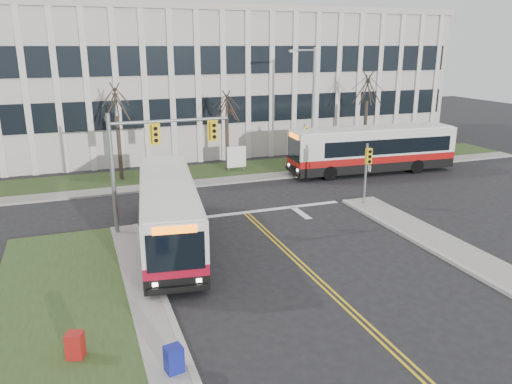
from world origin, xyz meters
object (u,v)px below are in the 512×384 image
(bus_main, at_px, (168,214))
(newspaper_box_blue, at_px, (174,361))
(bus_cross, at_px, (372,151))
(streetlight, at_px, (311,103))
(directory_sign, at_px, (236,157))
(newspaper_box_red, at_px, (75,347))

(bus_main, distance_m, newspaper_box_blue, 10.39)
(bus_main, relative_size, bus_cross, 0.92)
(streetlight, relative_size, bus_cross, 0.73)
(bus_main, bearing_deg, newspaper_box_blue, -92.22)
(streetlight, relative_size, bus_main, 0.79)
(streetlight, distance_m, bus_main, 17.55)
(directory_sign, distance_m, bus_cross, 10.29)
(streetlight, bearing_deg, bus_main, -139.40)
(newspaper_box_red, bearing_deg, directory_sign, 79.35)
(streetlight, xyz_separation_m, directory_sign, (-5.53, 1.30, -4.02))
(newspaper_box_red, bearing_deg, newspaper_box_blue, -13.87)
(directory_sign, relative_size, newspaper_box_red, 2.11)
(directory_sign, height_order, newspaper_box_blue, directory_sign)
(bus_main, xyz_separation_m, newspaper_box_red, (-4.50, -8.42, -1.07))
(bus_cross, relative_size, newspaper_box_blue, 13.33)
(streetlight, xyz_separation_m, newspaper_box_blue, (-14.83, -21.35, -4.72))
(directory_sign, distance_m, bus_main, 14.56)
(directory_sign, relative_size, bus_main, 0.17)
(newspaper_box_red, bearing_deg, bus_main, 81.10)
(streetlight, xyz_separation_m, bus_cross, (4.11, -2.25, -3.51))
(directory_sign, relative_size, bus_cross, 0.16)
(bus_main, bearing_deg, directory_sign, 66.78)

